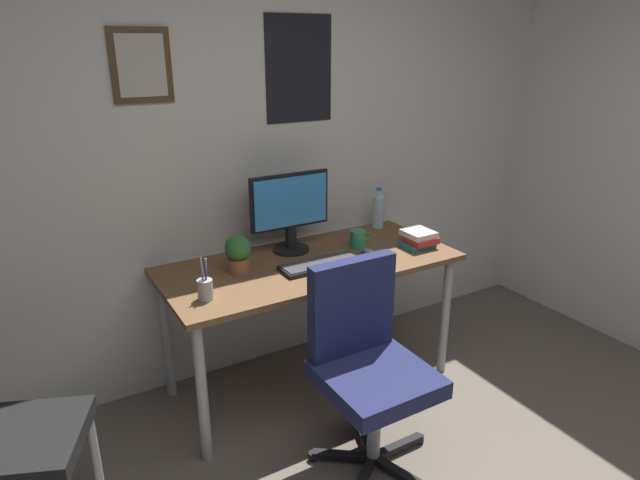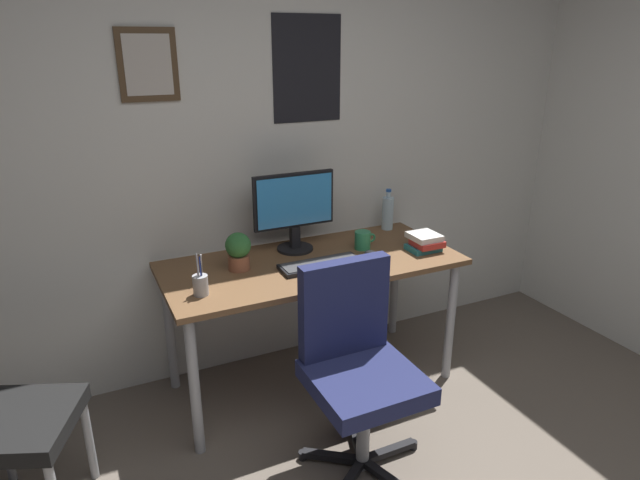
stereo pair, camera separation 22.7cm
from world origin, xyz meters
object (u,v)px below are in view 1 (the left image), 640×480
object	(u,v)px
side_chair	(1,429)
monitor	(290,209)
potted_plant	(238,253)
water_bottle	(378,211)
keyboard	(321,264)
book_stack_left	(419,239)
coffee_mug_near	(358,239)
office_chair	(366,357)
pen_cup	(205,288)
computer_mouse	(369,253)

from	to	relation	value
side_chair	monitor	size ratio (longest dim) A/B	1.90
side_chair	potted_plant	xyz separation A→B (m)	(1.10, 0.38, 0.35)
monitor	water_bottle	distance (m)	0.67
keyboard	book_stack_left	world-z (taller)	book_stack_left
potted_plant	coffee_mug_near	bearing A→B (deg)	-1.16
side_chair	office_chair	bearing A→B (deg)	-12.53
monitor	coffee_mug_near	bearing A→B (deg)	-23.01
monitor	keyboard	distance (m)	0.36
office_chair	keyboard	bearing A→B (deg)	81.18
office_chair	pen_cup	distance (m)	0.78
computer_mouse	coffee_mug_near	bearing A→B (deg)	80.23
book_stack_left	computer_mouse	bearing A→B (deg)	174.58
computer_mouse	book_stack_left	bearing A→B (deg)	-5.42
side_chair	coffee_mug_near	bearing A→B (deg)	11.24
side_chair	water_bottle	xyz separation A→B (m)	(2.12, 0.59, 0.35)
pen_cup	side_chair	bearing A→B (deg)	-169.16
monitor	book_stack_left	distance (m)	0.74
pen_cup	water_bottle	bearing A→B (deg)	18.74
keyboard	coffee_mug_near	size ratio (longest dim) A/B	3.38
office_chair	monitor	world-z (taller)	monitor
office_chair	coffee_mug_near	world-z (taller)	office_chair
monitor	computer_mouse	world-z (taller)	monitor
water_bottle	potted_plant	distance (m)	1.04
computer_mouse	coffee_mug_near	xyz separation A→B (m)	(0.02, 0.14, 0.03)
coffee_mug_near	potted_plant	world-z (taller)	potted_plant
book_stack_left	coffee_mug_near	bearing A→B (deg)	149.65
computer_mouse	book_stack_left	world-z (taller)	book_stack_left
water_bottle	book_stack_left	bearing A→B (deg)	-91.42
water_bottle	coffee_mug_near	distance (m)	0.39
computer_mouse	book_stack_left	distance (m)	0.32
computer_mouse	pen_cup	bearing A→B (deg)	-176.63
pen_cup	book_stack_left	world-z (taller)	pen_cup
computer_mouse	office_chair	bearing A→B (deg)	-125.78
side_chair	potted_plant	world-z (taller)	potted_plant
computer_mouse	water_bottle	bearing A→B (deg)	48.68
side_chair	pen_cup	world-z (taller)	pen_cup
keyboard	pen_cup	xyz separation A→B (m)	(-0.64, -0.06, 0.04)
keyboard	water_bottle	world-z (taller)	water_bottle
potted_plant	side_chair	bearing A→B (deg)	-161.20
water_bottle	monitor	bearing A→B (deg)	-172.69
keyboard	computer_mouse	bearing A→B (deg)	-1.60
water_bottle	potted_plant	size ratio (longest dim) A/B	1.29
keyboard	potted_plant	world-z (taller)	potted_plant
keyboard	water_bottle	size ratio (longest dim) A/B	1.70
office_chair	monitor	bearing A→B (deg)	85.89
book_stack_left	monitor	bearing A→B (deg)	153.51
office_chair	water_bottle	distance (m)	1.20
monitor	book_stack_left	size ratio (longest dim) A/B	2.64
office_chair	computer_mouse	bearing A→B (deg)	54.22
monitor	keyboard	size ratio (longest dim) A/B	1.07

